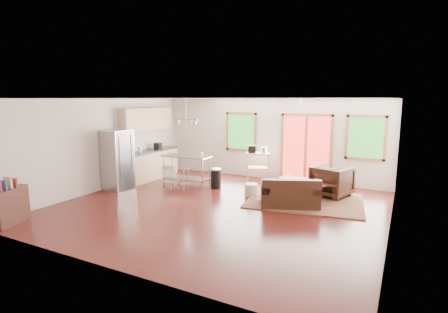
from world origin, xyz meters
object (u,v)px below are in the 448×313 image
at_px(ottoman, 290,184).
at_px(kitchen_cart, 257,157).
at_px(rug, 305,201).
at_px(coffee_table, 317,183).
at_px(refrigerator, 118,160).
at_px(island, 187,165).
at_px(armchair, 332,180).
at_px(loveseat, 290,195).

distance_m(ottoman, kitchen_cart, 1.53).
xyz_separation_m(rug, coffee_table, (0.17, 0.52, 0.37)).
relative_size(refrigerator, kitchen_cart, 1.52).
distance_m(island, kitchen_cart, 2.28).
relative_size(rug, island, 1.91).
distance_m(ottoman, refrigerator, 4.98).
bearing_deg(kitchen_cart, armchair, -17.13).
bearing_deg(refrigerator, coffee_table, 24.42).
height_order(ottoman, island, island).
distance_m(rug, armchair, 1.04).
bearing_deg(armchair, kitchen_cart, 1.45).
height_order(rug, armchair, armchair).
xyz_separation_m(loveseat, island, (-3.35, 0.56, 0.35)).
distance_m(coffee_table, island, 3.79).
bearing_deg(coffee_table, armchair, 39.06).
distance_m(coffee_table, armchair, 0.45).
bearing_deg(armchair, island, 30.34).
relative_size(rug, coffee_table, 2.39).
bearing_deg(rug, armchair, 57.34).
distance_m(rug, kitchen_cart, 2.62).
bearing_deg(coffee_table, refrigerator, -160.75).
distance_m(loveseat, refrigerator, 4.94).
xyz_separation_m(ottoman, refrigerator, (-4.38, -2.26, 0.69)).
bearing_deg(ottoman, refrigerator, -152.70).
bearing_deg(refrigerator, rug, 19.67).
distance_m(rug, island, 3.62).
relative_size(ottoman, island, 0.36).
bearing_deg(rug, loveseat, -109.33).
xyz_separation_m(coffee_table, refrigerator, (-5.24, -1.83, 0.48)).
distance_m(rug, ottoman, 1.19).
distance_m(armchair, kitchen_cart, 2.60).
bearing_deg(rug, kitchen_cart, 141.57).
bearing_deg(armchair, loveseat, 81.37).
height_order(armchair, island, island).
height_order(loveseat, refrigerator, refrigerator).
bearing_deg(coffee_table, loveseat, -108.76).
bearing_deg(ottoman, coffee_table, -26.58).
xyz_separation_m(loveseat, refrigerator, (-4.86, -0.70, 0.57)).
bearing_deg(kitchen_cart, island, -134.99).
xyz_separation_m(refrigerator, kitchen_cart, (3.12, 2.87, -0.09)).
height_order(rug, coffee_table, coffee_table).
relative_size(island, kitchen_cart, 1.30).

